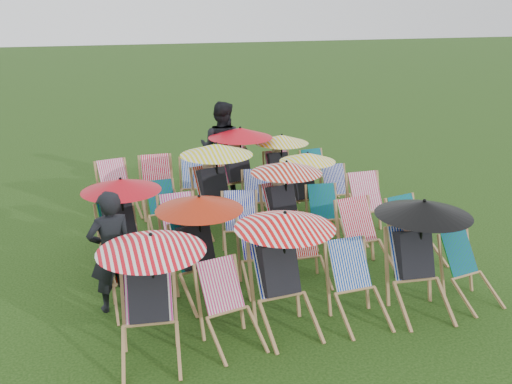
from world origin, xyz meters
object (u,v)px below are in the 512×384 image
object	(u,v)px
deckchair_29	(319,174)
deckchair_0	(150,296)
person_left	(111,252)
person_rear	(222,148)
deckchair_5	(471,271)

from	to	relation	value
deckchair_29	deckchair_0	bearing A→B (deg)	-137.15
person_left	person_rear	distance (m)	4.80
deckchair_5	deckchair_29	bearing A→B (deg)	81.82
deckchair_0	deckchair_5	bearing A→B (deg)	7.14
deckchair_29	person_rear	size ratio (longest dim) A/B	0.45
deckchair_0	deckchair_29	bearing A→B (deg)	56.59
deckchair_5	deckchair_29	distance (m)	4.66
person_left	deckchair_29	bearing A→B (deg)	-154.38
deckchair_0	deckchair_29	world-z (taller)	deckchair_0
deckchair_0	person_rear	world-z (taller)	person_rear
deckchair_0	person_rear	distance (m)	5.72
deckchair_0	person_left	bearing A→B (deg)	112.24
person_left	person_rear	size ratio (longest dim) A/B	0.83
deckchair_29	person_rear	bearing A→B (deg)	154.24
deckchair_5	person_left	size ratio (longest dim) A/B	0.54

